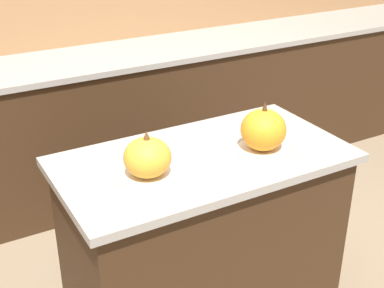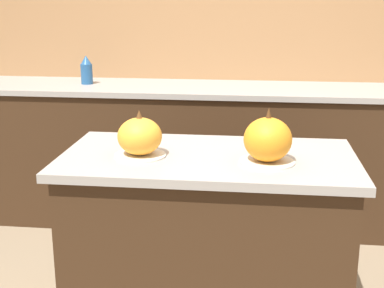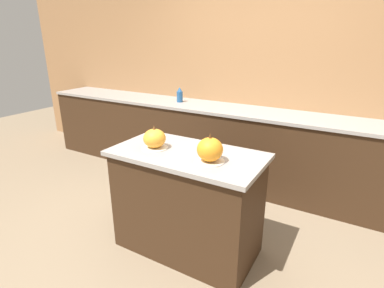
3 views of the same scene
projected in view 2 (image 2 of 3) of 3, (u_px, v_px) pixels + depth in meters
wall_back at (231, 35)px, 3.71m from camera, size 8.00×0.06×2.50m
kitchen_island at (207, 253)px, 2.30m from camera, size 1.20×0.64×0.89m
back_counter at (226, 156)px, 3.61m from camera, size 6.00×0.60×0.94m
pumpkin_cake_left at (140, 137)px, 2.14m from camera, size 0.21×0.21×0.19m
pumpkin_cake_right at (268, 141)px, 2.06m from camera, size 0.22×0.22×0.22m
bottle_tall at (87, 70)px, 3.57m from camera, size 0.08×0.08×0.19m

